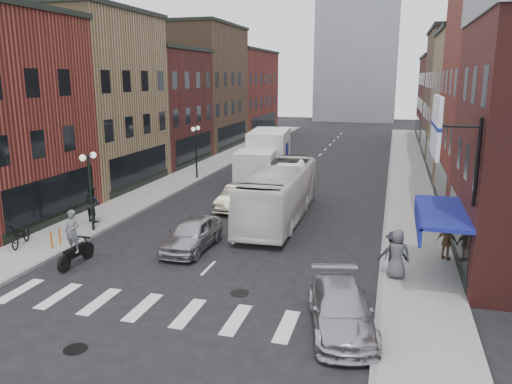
# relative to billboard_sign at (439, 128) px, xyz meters

# --- Properties ---
(ground) EXTENTS (160.00, 160.00, 0.00)m
(ground) POSITION_rel_billboard_sign_xyz_m (-8.59, -0.50, -6.13)
(ground) COLOR black
(ground) RESTS_ON ground
(sidewalk_left) EXTENTS (3.00, 74.00, 0.15)m
(sidewalk_left) POSITION_rel_billboard_sign_xyz_m (-17.09, 21.50, -6.06)
(sidewalk_left) COLOR gray
(sidewalk_left) RESTS_ON ground
(sidewalk_right) EXTENTS (3.00, 74.00, 0.15)m
(sidewalk_right) POSITION_rel_billboard_sign_xyz_m (-0.09, 21.50, -6.06)
(sidewalk_right) COLOR gray
(sidewalk_right) RESTS_ON ground
(curb_left) EXTENTS (0.20, 74.00, 0.16)m
(curb_left) POSITION_rel_billboard_sign_xyz_m (-15.59, 21.50, -6.13)
(curb_left) COLOR gray
(curb_left) RESTS_ON ground
(curb_right) EXTENTS (0.20, 74.00, 0.16)m
(curb_right) POSITION_rel_billboard_sign_xyz_m (-1.59, 21.50, -6.13)
(curb_right) COLOR gray
(curb_right) RESTS_ON ground
(crosswalk_stripes) EXTENTS (12.00, 2.20, 0.01)m
(crosswalk_stripes) POSITION_rel_billboard_sign_xyz_m (-8.59, -3.50, -6.13)
(crosswalk_stripes) COLOR silver
(crosswalk_stripes) RESTS_ON ground
(bldg_left_mid_a) EXTENTS (10.30, 10.20, 12.30)m
(bldg_left_mid_a) POSITION_rel_billboard_sign_xyz_m (-23.58, 13.50, 0.02)
(bldg_left_mid_a) COLOR olive
(bldg_left_mid_a) RESTS_ON ground
(bldg_left_mid_b) EXTENTS (10.30, 10.20, 10.30)m
(bldg_left_mid_b) POSITION_rel_billboard_sign_xyz_m (-23.58, 23.50, -0.98)
(bldg_left_mid_b) COLOR #4C1E1B
(bldg_left_mid_b) RESTS_ON ground
(bldg_left_far_a) EXTENTS (10.30, 12.20, 13.30)m
(bldg_left_far_a) POSITION_rel_billboard_sign_xyz_m (-23.58, 34.50, 0.52)
(bldg_left_far_a) COLOR brown
(bldg_left_far_a) RESTS_ON ground
(bldg_left_far_b) EXTENTS (10.30, 16.20, 11.30)m
(bldg_left_far_b) POSITION_rel_billboard_sign_xyz_m (-23.58, 48.50, -0.48)
(bldg_left_far_b) COLOR maroon
(bldg_left_far_b) RESTS_ON ground
(bldg_right_mid_b) EXTENTS (10.30, 10.20, 11.30)m
(bldg_right_mid_b) POSITION_rel_billboard_sign_xyz_m (6.41, 23.50, -0.48)
(bldg_right_mid_b) COLOR olive
(bldg_right_mid_b) RESTS_ON ground
(bldg_right_far_a) EXTENTS (10.30, 12.20, 12.30)m
(bldg_right_far_a) POSITION_rel_billboard_sign_xyz_m (6.41, 34.50, 0.02)
(bldg_right_far_a) COLOR brown
(bldg_right_far_a) RESTS_ON ground
(bldg_right_far_b) EXTENTS (10.30, 16.20, 10.30)m
(bldg_right_far_b) POSITION_rel_billboard_sign_xyz_m (6.41, 48.50, -0.98)
(bldg_right_far_b) COLOR #4C1E1B
(bldg_right_far_b) RESTS_ON ground
(awning_blue) EXTENTS (1.80, 5.00, 0.78)m
(awning_blue) POSITION_rel_billboard_sign_xyz_m (0.34, 2.00, -3.50)
(awning_blue) COLOR navy
(awning_blue) RESTS_ON ground
(billboard_sign) EXTENTS (1.52, 3.00, 3.70)m
(billboard_sign) POSITION_rel_billboard_sign_xyz_m (0.00, 0.00, 0.00)
(billboard_sign) COLOR black
(billboard_sign) RESTS_ON ground
(streetlamp_near) EXTENTS (0.32, 1.22, 4.11)m
(streetlamp_near) POSITION_rel_billboard_sign_xyz_m (-15.99, 3.50, -3.22)
(streetlamp_near) COLOR black
(streetlamp_near) RESTS_ON ground
(streetlamp_far) EXTENTS (0.32, 1.22, 4.11)m
(streetlamp_far) POSITION_rel_billboard_sign_xyz_m (-15.99, 17.50, -3.22)
(streetlamp_far) COLOR black
(streetlamp_far) RESTS_ON ground
(bike_rack) EXTENTS (0.08, 0.68, 0.80)m
(bike_rack) POSITION_rel_billboard_sign_xyz_m (-16.19, 0.80, -5.58)
(bike_rack) COLOR #D8590C
(bike_rack) RESTS_ON sidewalk_left
(box_truck) EXTENTS (3.32, 9.04, 3.83)m
(box_truck) POSITION_rel_billboard_sign_xyz_m (-10.53, 17.62, -4.24)
(box_truck) COLOR silver
(box_truck) RESTS_ON ground
(motorcycle_rider) EXTENTS (0.68, 2.38, 2.43)m
(motorcycle_rider) POSITION_rel_billboard_sign_xyz_m (-14.11, -0.70, -5.00)
(motorcycle_rider) COLOR black
(motorcycle_rider) RESTS_ON ground
(transit_bus) EXTENTS (2.70, 10.87, 3.02)m
(transit_bus) POSITION_rel_billboard_sign_xyz_m (-7.37, 8.45, -4.62)
(transit_bus) COLOR white
(transit_bus) RESTS_ON ground
(sedan_left_near) EXTENTS (1.81, 4.35, 1.47)m
(sedan_left_near) POSITION_rel_billboard_sign_xyz_m (-10.13, 2.50, -5.40)
(sedan_left_near) COLOR #AAAAAF
(sedan_left_near) RESTS_ON ground
(sedan_left_far) EXTENTS (1.80, 4.47, 1.45)m
(sedan_left_far) POSITION_rel_billboard_sign_xyz_m (-10.26, 10.00, -5.41)
(sedan_left_far) COLOR #B3AF91
(sedan_left_far) RESTS_ON ground
(curb_car) EXTENTS (2.89, 4.98, 1.36)m
(curb_car) POSITION_rel_billboard_sign_xyz_m (-2.70, -3.21, -5.46)
(curb_car) COLOR #A8A8AD
(curb_car) RESTS_ON ground
(parked_bicycle) EXTENTS (1.24, 2.03, 1.01)m
(parked_bicycle) POSITION_rel_billboard_sign_xyz_m (-17.83, 0.51, -5.48)
(parked_bicycle) COLOR black
(parked_bicycle) RESTS_ON sidewalk_left
(ped_left_solo) EXTENTS (1.07, 0.84, 1.94)m
(ped_left_solo) POSITION_rel_billboard_sign_xyz_m (-16.88, 4.88, -5.01)
(ped_left_solo) COLOR black
(ped_left_solo) RESTS_ON sidewalk_left
(ped_right_a) EXTENTS (1.24, 0.75, 1.81)m
(ped_right_a) POSITION_rel_billboard_sign_xyz_m (-1.19, 1.41, -5.08)
(ped_right_a) COLOR black
(ped_right_a) RESTS_ON sidewalk_right
(ped_right_b) EXTENTS (1.02, 0.86, 1.56)m
(ped_right_b) POSITION_rel_billboard_sign_xyz_m (1.01, 3.84, -5.20)
(ped_right_b) COLOR olive
(ped_right_b) RESTS_ON sidewalk_right
(ped_right_c) EXTENTS (1.00, 0.70, 1.95)m
(ped_right_c) POSITION_rel_billboard_sign_xyz_m (-1.04, 1.21, -5.01)
(ped_right_c) COLOR #4E5055
(ped_right_c) RESTS_ON sidewalk_right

